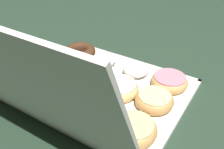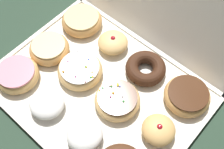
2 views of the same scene
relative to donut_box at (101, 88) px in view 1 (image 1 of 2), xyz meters
The scene contains 15 objects.
ground_plane 0.01m from the donut_box, ahead, with size 3.00×3.00×0.00m, color #233828.
donut_box is the anchor object (origin of this frame).
box_lid_open 0.34m from the donut_box, 90.00° to the left, with size 0.53×0.40×0.01m, color silver.
pink_frosted_donut_0 0.22m from the donut_box, 147.05° to the right, with size 0.12×0.12×0.04m.
powdered_filled_donut_1 0.14m from the donut_box, 116.21° to the right, with size 0.09×0.09×0.04m.
powdered_filled_donut_2 0.14m from the donut_box, 60.76° to the right, with size 0.09×0.09×0.05m.
chocolate_cake_ring_donut_3 0.22m from the donut_box, 34.30° to the right, with size 0.12×0.12×0.04m.
glazed_ring_donut_4 0.18m from the donut_box, behind, with size 0.11×0.11×0.04m.
sprinkle_donut_5 0.07m from the donut_box, behind, with size 0.12×0.12×0.04m.
sprinkle_donut_6 0.07m from the donut_box, ahead, with size 0.12×0.12×0.04m.
jelly_filled_donut_7 0.19m from the donut_box, ahead, with size 0.08×0.08×0.05m.
glazed_ring_donut_8 0.23m from the donut_box, 145.52° to the left, with size 0.12×0.12×0.04m.
jelly_filled_donut_9 0.14m from the donut_box, 116.13° to the left, with size 0.09×0.09×0.05m.
chocolate_cake_ring_donut_10 0.14m from the donut_box, 64.24° to the left, with size 0.11×0.11×0.04m.
chocolate_frosted_donut_11 0.23m from the donut_box, 33.88° to the left, with size 0.12×0.12×0.04m.
Camera 1 is at (-0.38, 0.54, 0.50)m, focal length 40.73 mm.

